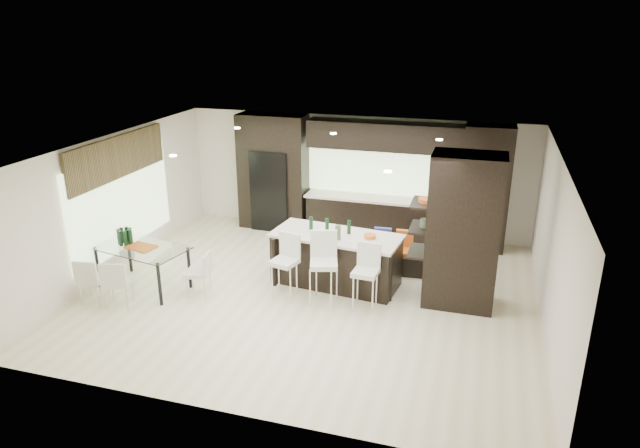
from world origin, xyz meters
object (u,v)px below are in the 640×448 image
(chair_near, at_px, (118,285))
(stool_mid, at_px, (324,276))
(stool_left, at_px, (284,273))
(bench, at_px, (395,260))
(dining_table, at_px, (143,267))
(stool_right, at_px, (365,284))
(chair_end, at_px, (198,276))
(kitchen_island, at_px, (336,259))
(chair_far, at_px, (93,282))
(floor_vase, at_px, (338,258))

(chair_near, bearing_deg, stool_mid, 0.24)
(stool_left, xyz_separation_m, bench, (1.71, 1.68, -0.24))
(stool_left, bearing_deg, dining_table, -158.07)
(stool_right, bearing_deg, stool_left, -175.58)
(stool_left, height_order, chair_end, stool_left)
(dining_table, height_order, chair_near, chair_near)
(kitchen_island, relative_size, dining_table, 1.43)
(stool_right, relative_size, chair_near, 1.14)
(stool_right, relative_size, dining_table, 0.56)
(chair_end, bearing_deg, stool_left, -86.99)
(stool_right, bearing_deg, stool_mid, -173.78)
(stool_mid, height_order, chair_far, stool_mid)
(kitchen_island, xyz_separation_m, stool_right, (0.74, -0.82, -0.03))
(stool_left, height_order, floor_vase, floor_vase)
(bench, relative_size, chair_far, 1.61)
(stool_left, bearing_deg, chair_near, -142.63)
(kitchen_island, xyz_separation_m, dining_table, (-3.39, -1.18, -0.10))
(stool_left, bearing_deg, bench, 58.92)
(stool_mid, height_order, chair_near, stool_mid)
(stool_left, relative_size, dining_table, 0.57)
(stool_left, distance_m, dining_table, 2.68)
(kitchen_island, bearing_deg, stool_mid, -83.24)
(chair_end, bearing_deg, dining_table, 80.19)
(chair_far, bearing_deg, bench, 21.28)
(kitchen_island, height_order, chair_near, kitchen_island)
(stool_right, xyz_separation_m, chair_end, (-3.00, -0.35, -0.09))
(stool_right, distance_m, chair_far, 4.79)
(kitchen_island, height_order, chair_far, kitchen_island)
(chair_end, bearing_deg, floor_vase, -77.84)
(chair_end, bearing_deg, chair_far, 105.08)
(floor_vase, height_order, chair_end, floor_vase)
(stool_left, height_order, chair_near, stool_left)
(stool_left, bearing_deg, chair_end, -152.72)
(stool_right, distance_m, chair_near, 4.28)
(floor_vase, relative_size, dining_table, 0.75)
(stool_mid, height_order, stool_right, stool_mid)
(stool_right, height_order, bench, stool_right)
(dining_table, bearing_deg, stool_left, 19.13)
(stool_mid, bearing_deg, stool_right, -14.47)
(stool_left, xyz_separation_m, chair_near, (-2.66, -1.12, -0.07))
(kitchen_island, distance_m, stool_mid, 0.85)
(stool_mid, distance_m, chair_near, 3.57)
(stool_mid, relative_size, chair_end, 1.38)
(stool_left, bearing_deg, stool_mid, 12.81)
(chair_near, distance_m, chair_end, 1.37)
(stool_right, bearing_deg, floor_vase, 141.65)
(floor_vase, xyz_separation_m, chair_end, (-2.35, -0.95, -0.25))
(kitchen_island, relative_size, chair_near, 2.90)
(bench, height_order, floor_vase, floor_vase)
(bench, relative_size, floor_vase, 1.01)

